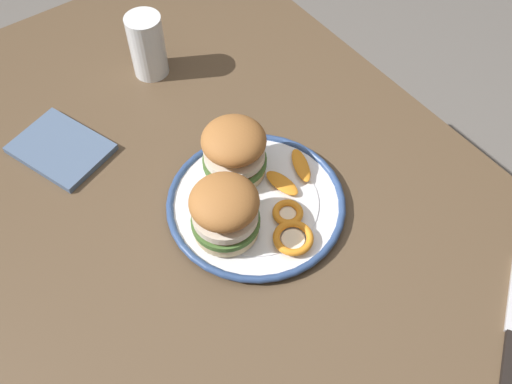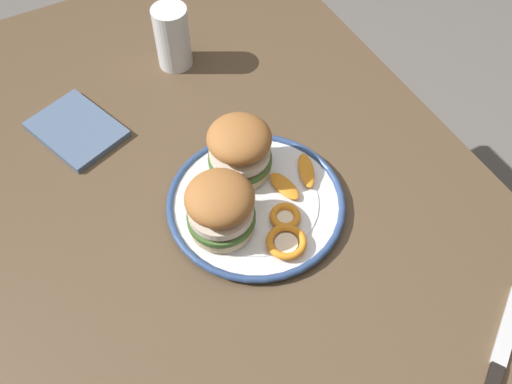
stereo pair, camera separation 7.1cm
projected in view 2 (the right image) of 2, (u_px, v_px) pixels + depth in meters
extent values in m
plane|color=slate|center=(236.00, 354.00, 1.57)|extent=(8.00, 8.00, 0.00)
cube|color=brown|center=(224.00, 196.00, 0.96)|extent=(1.26, 0.85, 0.03)
cube|color=brown|center=(254.00, 85.00, 1.67)|extent=(0.06, 0.06, 0.74)
cube|color=brown|center=(6.00, 178.00, 1.47)|extent=(0.06, 0.06, 0.74)
cylinder|color=white|center=(256.00, 204.00, 0.93)|extent=(0.27, 0.27, 0.01)
torus|color=navy|center=(256.00, 202.00, 0.92)|extent=(0.29, 0.29, 0.01)
cylinder|color=white|center=(256.00, 202.00, 0.92)|extent=(0.20, 0.20, 0.00)
cylinder|color=beige|center=(222.00, 222.00, 0.88)|extent=(0.10, 0.10, 0.02)
cylinder|color=#477033|center=(221.00, 217.00, 0.87)|extent=(0.11, 0.11, 0.01)
cylinder|color=#BC3828|center=(221.00, 214.00, 0.86)|extent=(0.09, 0.09, 0.01)
cylinder|color=silver|center=(221.00, 210.00, 0.86)|extent=(0.10, 0.10, 0.01)
ellipsoid|color=#A36633|center=(219.00, 198.00, 0.83)|extent=(0.15, 0.15, 0.05)
cylinder|color=beige|center=(240.00, 164.00, 0.95)|extent=(0.10, 0.10, 0.02)
cylinder|color=#477033|center=(240.00, 159.00, 0.94)|extent=(0.11, 0.11, 0.01)
cylinder|color=#BC3828|center=(240.00, 156.00, 0.93)|extent=(0.09, 0.09, 0.01)
cylinder|color=silver|center=(240.00, 152.00, 0.92)|extent=(0.10, 0.10, 0.01)
ellipsoid|color=#A36633|center=(239.00, 138.00, 0.90)|extent=(0.14, 0.14, 0.05)
torus|color=orange|center=(286.00, 242.00, 0.86)|extent=(0.09, 0.09, 0.01)
cylinder|color=#F4E5C6|center=(286.00, 243.00, 0.87)|extent=(0.04, 0.04, 0.00)
ellipsoid|color=orange|center=(284.00, 186.00, 0.93)|extent=(0.07, 0.04, 0.01)
ellipsoid|color=orange|center=(306.00, 170.00, 0.95)|extent=(0.08, 0.05, 0.01)
torus|color=orange|center=(285.00, 216.00, 0.89)|extent=(0.05, 0.05, 0.01)
cylinder|color=#F4E5C6|center=(285.00, 218.00, 0.90)|extent=(0.03, 0.03, 0.00)
cylinder|color=white|center=(172.00, 37.00, 1.08)|extent=(0.07, 0.07, 0.13)
cylinder|color=silver|center=(174.00, 48.00, 1.11)|extent=(0.06, 0.06, 0.07)
cube|color=silver|center=(509.00, 326.00, 0.81)|extent=(0.09, 0.12, 0.01)
cube|color=slate|center=(77.00, 129.00, 1.02)|extent=(0.19, 0.17, 0.01)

